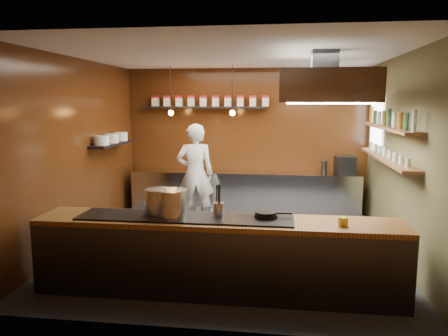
% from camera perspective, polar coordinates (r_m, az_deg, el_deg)
% --- Properties ---
extents(floor, '(5.00, 5.00, 0.00)m').
position_cam_1_polar(floor, '(7.04, 1.12, -10.52)').
color(floor, black).
rests_on(floor, ground).
extents(back_wall, '(5.00, 0.00, 5.00)m').
position_cam_1_polar(back_wall, '(9.17, 2.91, 3.55)').
color(back_wall, '#351709').
rests_on(back_wall, ground).
extents(left_wall, '(0.00, 5.00, 5.00)m').
position_cam_1_polar(left_wall, '(7.40, -18.46, 1.91)').
color(left_wall, '#351709').
rests_on(left_wall, ground).
extents(right_wall, '(0.00, 5.00, 5.00)m').
position_cam_1_polar(right_wall, '(6.88, 22.32, 1.24)').
color(right_wall, brown).
rests_on(right_wall, ground).
extents(ceiling, '(5.00, 5.00, 0.00)m').
position_cam_1_polar(ceiling, '(6.69, 1.20, 14.57)').
color(ceiling, silver).
rests_on(ceiling, back_wall).
extents(window_pane, '(0.00, 1.00, 1.00)m').
position_cam_1_polar(window_pane, '(8.49, 19.26, 5.39)').
color(window_pane, white).
rests_on(window_pane, right_wall).
extents(prep_counter, '(4.60, 0.65, 0.90)m').
position_cam_1_polar(prep_counter, '(9.00, 2.69, -3.31)').
color(prep_counter, silver).
rests_on(prep_counter, floor).
extents(pass_counter, '(4.40, 0.72, 0.94)m').
position_cam_1_polar(pass_counter, '(5.39, -0.86, -11.36)').
color(pass_counter, '#38383D').
rests_on(pass_counter, floor).
extents(tin_shelf, '(2.60, 0.26, 0.04)m').
position_cam_1_polar(tin_shelf, '(9.12, -2.83, 7.92)').
color(tin_shelf, black).
rests_on(tin_shelf, back_wall).
extents(plate_shelf, '(0.30, 1.40, 0.04)m').
position_cam_1_polar(plate_shelf, '(8.24, -14.44, 3.07)').
color(plate_shelf, black).
rests_on(plate_shelf, left_wall).
extents(bottle_shelf_upper, '(0.26, 2.80, 0.04)m').
position_cam_1_polar(bottle_shelf_upper, '(7.10, 20.65, 4.94)').
color(bottle_shelf_upper, brown).
rests_on(bottle_shelf_upper, right_wall).
extents(bottle_shelf_lower, '(0.26, 2.80, 0.04)m').
position_cam_1_polar(bottle_shelf_lower, '(7.14, 20.45, 1.18)').
color(bottle_shelf_lower, brown).
rests_on(bottle_shelf_lower, right_wall).
extents(extractor_hood, '(1.20, 2.00, 0.72)m').
position_cam_1_polar(extractor_hood, '(6.24, 12.91, 10.23)').
color(extractor_hood, '#38383D').
rests_on(extractor_hood, ceiling).
extents(pendant_left, '(0.10, 0.10, 0.95)m').
position_cam_1_polar(pendant_left, '(8.58, -6.94, 7.51)').
color(pendant_left, black).
rests_on(pendant_left, ceiling).
extents(pendant_right, '(0.10, 0.10, 0.95)m').
position_cam_1_polar(pendant_right, '(8.36, 1.11, 7.54)').
color(pendant_right, black).
rests_on(pendant_right, ceiling).
extents(storage_tins, '(2.43, 0.13, 0.22)m').
position_cam_1_polar(storage_tins, '(9.09, -1.90, 8.76)').
color(storage_tins, beige).
rests_on(storage_tins, tin_shelf).
extents(plate_stacks, '(0.26, 1.16, 0.16)m').
position_cam_1_polar(plate_stacks, '(8.23, -14.47, 3.76)').
color(plate_stacks, white).
rests_on(plate_stacks, plate_shelf).
extents(bottles, '(0.06, 2.66, 0.24)m').
position_cam_1_polar(bottles, '(7.09, 20.71, 6.07)').
color(bottles, silver).
rests_on(bottles, bottle_shelf_upper).
extents(wine_glasses, '(0.07, 2.37, 0.13)m').
position_cam_1_polar(wine_glasses, '(7.13, 20.49, 1.86)').
color(wine_glasses, silver).
rests_on(wine_glasses, bottle_shelf_lower).
extents(stockpot_large, '(0.41, 0.41, 0.31)m').
position_cam_1_polar(stockpot_large, '(5.45, -8.68, -4.32)').
color(stockpot_large, silver).
rests_on(stockpot_large, pass_counter).
extents(stockpot_small, '(0.41, 0.41, 0.33)m').
position_cam_1_polar(stockpot_small, '(5.27, -6.74, -4.61)').
color(stockpot_small, silver).
rests_on(stockpot_small, pass_counter).
extents(utensil_crock, '(0.14, 0.14, 0.17)m').
position_cam_1_polar(utensil_crock, '(5.28, -0.75, -5.44)').
color(utensil_crock, silver).
rests_on(utensil_crock, pass_counter).
extents(frying_pan, '(0.45, 0.28, 0.07)m').
position_cam_1_polar(frying_pan, '(5.27, 5.55, -6.06)').
color(frying_pan, black).
rests_on(frying_pan, pass_counter).
extents(butter_jar, '(0.11, 0.11, 0.10)m').
position_cam_1_polar(butter_jar, '(5.14, 15.29, -6.76)').
color(butter_jar, yellow).
rests_on(butter_jar, pass_counter).
extents(espresso_machine, '(0.40, 0.39, 0.35)m').
position_cam_1_polar(espresso_machine, '(8.92, 15.51, 0.37)').
color(espresso_machine, black).
rests_on(espresso_machine, prep_counter).
extents(chef, '(0.78, 0.60, 1.91)m').
position_cam_1_polar(chef, '(8.25, -3.80, -0.83)').
color(chef, silver).
rests_on(chef, floor).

